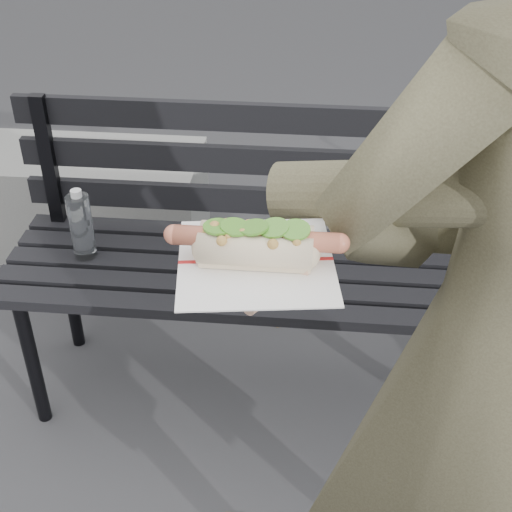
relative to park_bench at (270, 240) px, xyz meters
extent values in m
cylinder|color=black|center=(-0.66, -0.24, -0.30)|extent=(0.04, 0.04, 0.45)
cylinder|color=black|center=(-0.66, 0.10, -0.30)|extent=(0.04, 0.04, 0.45)
cylinder|color=black|center=(0.68, 0.10, -0.30)|extent=(0.04, 0.04, 0.45)
cube|color=black|center=(0.01, -0.25, -0.06)|extent=(1.50, 0.07, 0.03)
cube|color=black|center=(0.01, -0.16, -0.06)|extent=(1.50, 0.07, 0.03)
cube|color=black|center=(0.01, -0.07, -0.06)|extent=(1.50, 0.07, 0.03)
cube|color=black|center=(0.01, 0.02, -0.06)|extent=(1.50, 0.07, 0.03)
cube|color=black|center=(0.01, 0.11, -0.06)|extent=(1.50, 0.07, 0.03)
cube|color=black|center=(-0.66, 0.12, 0.15)|extent=(0.04, 0.03, 0.42)
cube|color=black|center=(0.01, 0.14, 0.05)|extent=(1.50, 0.02, 0.08)
cube|color=black|center=(0.01, 0.14, 0.18)|extent=(1.50, 0.02, 0.08)
cube|color=black|center=(0.01, 0.14, 0.31)|extent=(1.50, 0.02, 0.08)
cylinder|color=white|center=(-0.52, -0.06, 0.05)|extent=(0.06, 0.06, 0.19)
cylinder|color=white|center=(-0.52, -0.06, 0.16)|extent=(0.03, 0.03, 0.02)
cube|color=slate|center=(-0.93, 0.71, -0.32)|extent=(1.20, 0.40, 0.40)
cylinder|color=#46432F|center=(0.30, -0.85, 0.65)|extent=(0.51, 0.23, 0.19)
cylinder|color=#D8A384|center=(0.09, -0.95, 0.59)|extent=(0.09, 0.08, 0.07)
ellipsoid|color=#D8A384|center=(0.05, -0.96, 0.58)|extent=(0.10, 0.12, 0.03)
cylinder|color=#D8A384|center=(0.00, -0.99, 0.58)|extent=(0.06, 0.02, 0.02)
cylinder|color=#D8A384|center=(0.00, -0.97, 0.58)|extent=(0.06, 0.02, 0.02)
cylinder|color=#D8A384|center=(0.00, -0.95, 0.58)|extent=(0.06, 0.02, 0.02)
cylinder|color=#D8A384|center=(0.00, -0.93, 0.58)|extent=(0.06, 0.02, 0.02)
cylinder|color=#D8A384|center=(0.06, -1.01, 0.58)|extent=(0.04, 0.05, 0.02)
cube|color=white|center=(0.05, -0.96, 0.60)|extent=(0.21, 0.21, 0.00)
cube|color=#B21E1E|center=(0.05, -0.96, 0.60)|extent=(0.19, 0.03, 0.00)
cylinder|color=#C5674B|center=(0.05, -0.96, 0.63)|extent=(0.20, 0.02, 0.02)
sphere|color=#C5674B|center=(-0.05, -0.96, 0.63)|extent=(0.02, 0.02, 0.02)
sphere|color=#C5674B|center=(0.15, -0.96, 0.63)|extent=(0.03, 0.02, 0.02)
sphere|color=#9E6B2D|center=(0.01, -0.98, 0.64)|extent=(0.01, 0.01, 0.01)
sphere|color=#9E6B2D|center=(0.09, -0.96, 0.64)|extent=(0.01, 0.01, 0.01)
sphere|color=#9E6B2D|center=(0.02, -0.97, 0.64)|extent=(0.01, 0.01, 0.01)
sphere|color=#9E6B2D|center=(0.11, -0.96, 0.63)|extent=(0.01, 0.01, 0.01)
sphere|color=#9E6B2D|center=(-0.01, -0.96, 0.64)|extent=(0.01, 0.01, 0.01)
sphere|color=#9E6B2D|center=(0.10, -0.95, 0.63)|extent=(0.01, 0.01, 0.01)
sphere|color=#9E6B2D|center=(0.02, -0.94, 0.63)|extent=(0.01, 0.01, 0.01)
sphere|color=#9E6B2D|center=(0.04, -0.96, 0.63)|extent=(0.01, 0.01, 0.01)
sphere|color=#9E6B2D|center=(0.09, -0.94, 0.64)|extent=(0.01, 0.01, 0.01)
sphere|color=#9E6B2D|center=(-0.01, -0.96, 0.63)|extent=(0.01, 0.01, 0.01)
sphere|color=#9E6B2D|center=(0.04, -0.95, 0.64)|extent=(0.01, 0.01, 0.01)
sphere|color=#9E6B2D|center=(0.10, -0.97, 0.64)|extent=(0.01, 0.01, 0.01)
sphere|color=#9E6B2D|center=(0.00, -0.93, 0.64)|extent=(0.01, 0.01, 0.01)
sphere|color=#9E6B2D|center=(0.04, -0.96, 0.64)|extent=(0.01, 0.01, 0.01)
sphere|color=#9E6B2D|center=(0.01, -0.93, 0.64)|extent=(0.01, 0.01, 0.01)
sphere|color=#9E6B2D|center=(0.02, -0.94, 0.64)|extent=(0.01, 0.01, 0.01)
sphere|color=#9E6B2D|center=(0.05, -0.94, 0.64)|extent=(0.01, 0.01, 0.01)
sphere|color=#9E6B2D|center=(0.04, -0.94, 0.64)|extent=(0.01, 0.01, 0.01)
sphere|color=#9E6B2D|center=(0.07, -0.94, 0.63)|extent=(0.01, 0.01, 0.01)
sphere|color=#9E6B2D|center=(0.11, -0.97, 0.64)|extent=(0.01, 0.01, 0.01)
sphere|color=#9E6B2D|center=(0.00, -0.95, 0.64)|extent=(0.01, 0.01, 0.01)
sphere|color=#9E6B2D|center=(0.10, -0.97, 0.64)|extent=(0.01, 0.01, 0.01)
sphere|color=#9E6B2D|center=(0.00, -0.95, 0.64)|extent=(0.01, 0.01, 0.01)
sphere|color=#9E6B2D|center=(0.05, -0.97, 0.64)|extent=(0.01, 0.01, 0.01)
sphere|color=#9E6B2D|center=(0.02, -0.96, 0.64)|extent=(0.01, 0.01, 0.01)
sphere|color=#9E6B2D|center=(0.07, -0.98, 0.64)|extent=(0.01, 0.01, 0.01)
cylinder|color=#4A8D26|center=(0.01, -0.96, 0.65)|extent=(0.04, 0.04, 0.00)
cylinder|color=#4A8D26|center=(0.03, -0.96, 0.65)|extent=(0.04, 0.04, 0.01)
cylinder|color=#4A8D26|center=(0.05, -0.96, 0.65)|extent=(0.04, 0.04, 0.01)
cylinder|color=#4A8D26|center=(0.07, -0.95, 0.65)|extent=(0.04, 0.04, 0.01)
cylinder|color=#4A8D26|center=(0.10, -0.96, 0.65)|extent=(0.04, 0.04, 0.01)
cube|color=brown|center=(-0.75, 1.35, -0.52)|extent=(0.04, 0.05, 0.00)
cube|color=brown|center=(0.33, 1.27, -0.52)|extent=(0.07, 0.09, 0.00)
cube|color=brown|center=(0.00, 0.27, -0.52)|extent=(0.07, 0.06, 0.00)
camera|label=1|loc=(0.12, -1.67, 1.10)|focal=50.00mm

